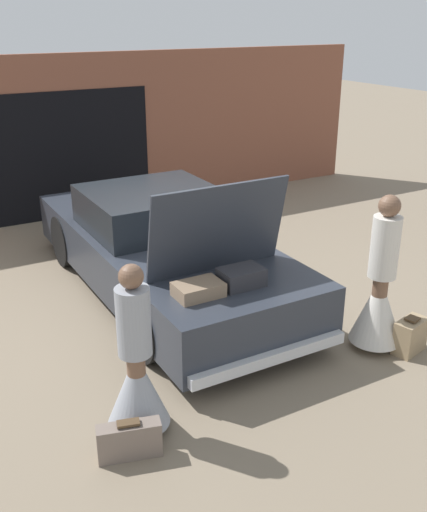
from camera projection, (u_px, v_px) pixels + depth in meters
The scene contains 7 objects.
ground_plane at pixel (164, 290), 7.94m from camera, with size 40.00×40.00×0.00m, color #7F705B.
garage_wall_back at pixel (71, 138), 10.41m from camera, with size 12.00×0.14×2.80m.
car at pixel (162, 248), 7.73m from camera, with size 1.92×4.94×1.81m.
person_left at pixel (137, 374), 5.08m from camera, with size 0.55×0.55×1.58m.
person_right at pixel (379, 295), 6.37m from camera, with size 0.56×0.56×1.73m.
suitcase_beside_left_person at pixel (129, 440), 4.90m from camera, with size 0.55×0.28×0.34m.
suitcase_beside_right_person at pixel (410, 336), 6.42m from camera, with size 0.43×0.30×0.41m.
Camera 1 is at (-2.97, -6.57, 3.41)m, focal length 42.00 mm.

